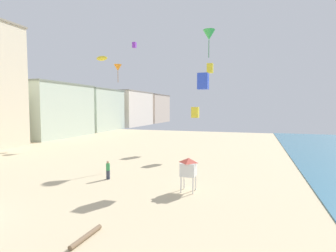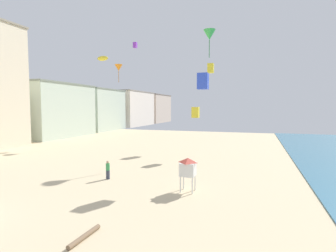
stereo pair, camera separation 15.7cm
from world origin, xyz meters
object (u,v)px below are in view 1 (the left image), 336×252
(kite_yellow_box_2, at_px, (195,112))
(kite_orange_delta, at_px, (118,68))
(kite_blue_box, at_px, (203,81))
(lifeguard_stand, at_px, (188,167))
(kite_purple_box, at_px, (134,45))
(kite_yellow_box, at_px, (210,68))
(kite_yellow_parafoil, at_px, (102,58))
(kite_flyer, at_px, (108,169))
(driftwood_log, at_px, (86,237))
(kite_green_delta, at_px, (209,35))

(kite_yellow_box_2, relative_size, kite_orange_delta, 0.43)
(kite_blue_box, bearing_deg, lifeguard_stand, -91.72)
(kite_purple_box, xyz_separation_m, kite_orange_delta, (-0.61, -5.50, -5.06))
(kite_yellow_box_2, bearing_deg, kite_purple_box, 136.03)
(kite_yellow_box, xyz_separation_m, kite_yellow_box_2, (0.01, -11.12, -7.00))
(kite_yellow_parafoil, bearing_deg, kite_orange_delta, -14.82)
(kite_flyer, bearing_deg, driftwood_log, -28.81)
(kite_purple_box, bearing_deg, kite_green_delta, -34.72)
(kite_orange_delta, bearing_deg, kite_blue_box, -44.25)
(kite_flyer, distance_m, kite_blue_box, 11.51)
(kite_yellow_box, distance_m, kite_blue_box, 20.49)
(kite_flyer, xyz_separation_m, kite_yellow_box_2, (5.05, 12.47, 4.78))
(kite_orange_delta, bearing_deg, kite_green_delta, -18.92)
(kite_flyer, relative_size, kite_yellow_parafoil, 0.73)
(driftwood_log, xyz_separation_m, kite_yellow_box_2, (0.45, 22.19, 5.58))
(driftwood_log, bearing_deg, lifeguard_stand, 71.20)
(lifeguard_stand, distance_m, kite_purple_box, 37.21)
(kite_yellow_box, height_order, kite_purple_box, kite_purple_box)
(kite_blue_box, distance_m, kite_yellow_parafoil, 29.99)
(kite_flyer, height_order, lifeguard_stand, lifeguard_stand)
(driftwood_log, height_order, kite_yellow_parafoil, kite_yellow_parafoil)
(kite_green_delta, height_order, kite_orange_delta, kite_green_delta)
(kite_yellow_box_2, xyz_separation_m, kite_green_delta, (1.06, 3.40, 10.28))
(kite_flyer, height_order, kite_yellow_box_2, kite_yellow_box_2)
(kite_yellow_box_2, xyz_separation_m, kite_yellow_parafoil, (-19.63, 10.20, 9.56))
(kite_blue_box, bearing_deg, kite_orange_delta, 135.75)
(driftwood_log, relative_size, kite_yellow_parafoil, 1.03)
(lifeguard_stand, distance_m, driftwood_log, 9.26)
(lifeguard_stand, xyz_separation_m, kite_yellow_parafoil, (-22.11, 23.78, 13.42))
(kite_purple_box, xyz_separation_m, kite_green_delta, (16.29, -11.29, -2.33))
(kite_flyer, height_order, kite_purple_box, kite_purple_box)
(kite_yellow_box, bearing_deg, kite_blue_box, -82.44)
(kite_yellow_parafoil, bearing_deg, driftwood_log, -59.37)
(driftwood_log, bearing_deg, kite_purple_box, 111.84)
(kite_yellow_box, bearing_deg, lifeguard_stand, -84.22)
(kite_yellow_box, relative_size, kite_purple_box, 1.45)
(kite_purple_box, bearing_deg, kite_yellow_parafoil, -134.37)
(kite_flyer, xyz_separation_m, kite_orange_delta, (-10.79, 21.66, 12.33))
(lifeguard_stand, xyz_separation_m, kite_yellow_box_2, (-2.49, 13.58, 3.86))
(kite_orange_delta, bearing_deg, kite_flyer, -63.53)
(kite_green_delta, distance_m, kite_yellow_parafoil, 21.78)
(kite_yellow_box, distance_m, kite_yellow_parafoil, 19.80)
(kite_blue_box, bearing_deg, kite_yellow_parafoil, 139.52)
(kite_flyer, relative_size, driftwood_log, 0.71)
(kite_flyer, xyz_separation_m, kite_green_delta, (6.11, 15.87, 15.06))
(kite_flyer, distance_m, kite_green_delta, 22.72)
(kite_green_delta, xyz_separation_m, kite_blue_box, (1.57, -12.20, -7.32))
(kite_green_delta, bearing_deg, kite_yellow_box, 97.92)
(kite_yellow_box_2, xyz_separation_m, kite_blue_box, (2.63, -8.79, 2.96))
(kite_yellow_box, relative_size, kite_green_delta, 0.41)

